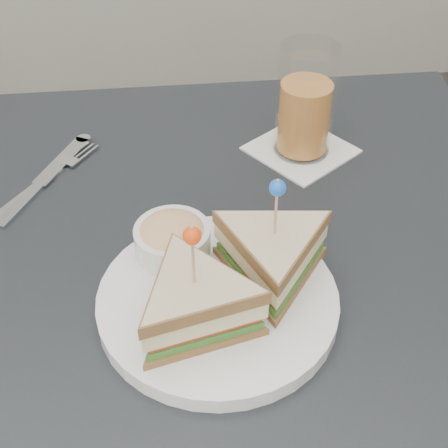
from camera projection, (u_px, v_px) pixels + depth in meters
table at (216, 311)px, 0.73m from camera, size 0.80×0.80×0.75m
plate_meal at (225, 279)px, 0.61m from camera, size 0.30×0.30×0.14m
cutlery_fork at (50, 176)px, 0.79m from camera, size 0.13×0.16×0.01m
cutlery_knife at (43, 181)px, 0.78m from camera, size 0.11×0.19×0.01m
drink_set at (305, 108)px, 0.80m from camera, size 0.16×0.16×0.15m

